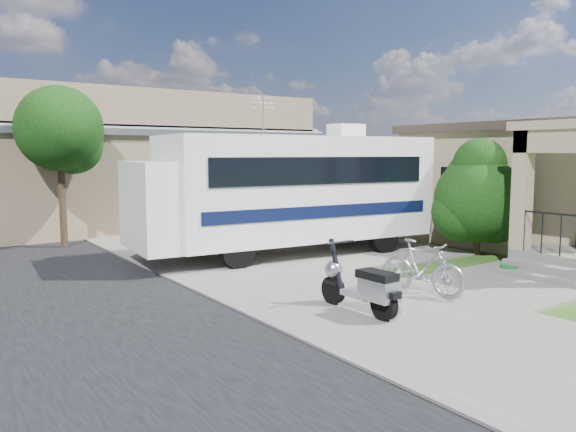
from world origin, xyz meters
TOP-DOWN VIEW (x-y plane):
  - ground at (0.00, 0.00)m, footprint 120.00×120.00m
  - sidewalk_slab at (-1.00, 10.00)m, footprint 4.00×80.00m
  - driveway_slab at (1.50, 4.50)m, footprint 7.00×6.00m
  - walk_slab at (3.00, -1.00)m, footprint 4.00×3.00m
  - house at (8.88, 1.43)m, footprint 9.47×7.80m
  - warehouse at (0.00, 13.97)m, footprint 12.50×8.40m
  - street_tree_a at (-3.70, 9.05)m, footprint 2.44×2.40m
  - street_tree_b at (-3.70, 19.05)m, footprint 2.44×2.40m
  - motorhome at (0.80, 4.37)m, footprint 8.17×3.18m
  - shrub at (5.00, 1.60)m, footprint 2.52×2.41m
  - scooter at (-1.41, -0.97)m, footprint 0.61×1.76m
  - bicycle at (0.35, -0.68)m, footprint 0.87×1.77m
  - garden_hose at (3.43, -0.45)m, footprint 0.40×0.40m

SIDE VIEW (x-z plane):
  - ground at x=0.00m, z-range 0.00..0.00m
  - driveway_slab at x=1.50m, z-range 0.00..0.05m
  - walk_slab at x=3.00m, z-range 0.00..0.05m
  - sidewalk_slab at x=-1.00m, z-range 0.00..0.06m
  - garden_hose at x=3.43m, z-range 0.00..0.18m
  - scooter at x=-1.41m, z-range -0.07..1.09m
  - bicycle at x=0.35m, z-range 0.00..1.03m
  - shrub at x=5.00m, z-range 0.04..3.13m
  - motorhome at x=0.80m, z-range -0.29..3.80m
  - house at x=8.88m, z-range 0.00..3.55m
  - warehouse at x=0.00m, z-range -0.53..4.51m
  - street_tree_a at x=-3.70m, z-range 0.96..5.54m
  - street_tree_b at x=-3.70m, z-range 1.03..5.76m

